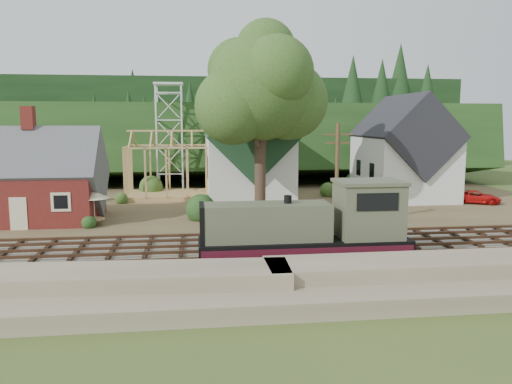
{
  "coord_description": "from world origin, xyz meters",
  "views": [
    {
      "loc": [
        -3.29,
        -29.87,
        8.08
      ],
      "look_at": [
        1.17,
        6.0,
        3.0
      ],
      "focal_mm": 35.0,
      "sensor_mm": 36.0,
      "label": 1
    }
  ],
  "objects": [
    {
      "name": "car_blue",
      "position": [
        -12.6,
        12.98,
        0.93
      ],
      "size": [
        2.09,
        3.88,
        1.25
      ],
      "primitive_type": "imported",
      "rotation": [
        0.0,
        0.0,
        0.17
      ],
      "color": "#5893BC",
      "rests_on": "village_flat"
    },
    {
      "name": "timber_frame",
      "position": [
        -6.0,
        22.0,
        3.27
      ],
      "size": [
        8.2,
        6.2,
        6.99
      ],
      "color": "tan",
      "rests_on": "village_flat"
    },
    {
      "name": "locomotive",
      "position": [
        3.25,
        -3.0,
        2.08
      ],
      "size": [
        11.65,
        2.91,
        4.67
      ],
      "color": "black",
      "rests_on": "railroad_bed"
    },
    {
      "name": "village_flat",
      "position": [
        0.0,
        18.0,
        0.15
      ],
      "size": [
        64.0,
        26.0,
        0.3
      ],
      "primitive_type": "cube",
      "color": "brown",
      "rests_on": "ground"
    },
    {
      "name": "depot",
      "position": [
        -16.0,
        11.0,
        3.21
      ],
      "size": [
        10.8,
        7.41,
        9.0
      ],
      "color": "#5C1518",
      "rests_on": "village_flat"
    },
    {
      "name": "embankment",
      "position": [
        0.0,
        -8.5,
        0.0
      ],
      "size": [
        64.0,
        5.0,
        1.6
      ],
      "primitive_type": "cube",
      "color": "#7F7259",
      "rests_on": "ground"
    },
    {
      "name": "church",
      "position": [
        2.0,
        19.68,
        5.18
      ],
      "size": [
        8.4,
        15.17,
        13.0
      ],
      "color": "silver",
      "rests_on": "village_flat"
    },
    {
      "name": "car_red",
      "position": [
        23.7,
        14.66,
        0.91
      ],
      "size": [
        4.85,
        3.73,
        1.22
      ],
      "primitive_type": "imported",
      "rotation": [
        0.0,
        0.0,
        1.13
      ],
      "color": "red",
      "rests_on": "village_flat"
    },
    {
      "name": "big_tree",
      "position": [
        2.17,
        10.08,
        10.22
      ],
      "size": [
        10.9,
        8.4,
        14.7
      ],
      "color": "#38281E",
      "rests_on": "village_flat"
    },
    {
      "name": "lattice_tower",
      "position": [
        -6.0,
        28.0,
        10.03
      ],
      "size": [
        3.2,
        3.2,
        12.12
      ],
      "color": "silver",
      "rests_on": "village_flat"
    },
    {
      "name": "patio_set",
      "position": [
        -10.89,
        8.63,
        2.51
      ],
      "size": [
        2.33,
        2.33,
        2.59
      ],
      "color": "silver",
      "rests_on": "village_flat"
    },
    {
      "name": "hillside",
      "position": [
        0.0,
        42.0,
        0.0
      ],
      "size": [
        70.0,
        28.96,
        12.74
      ],
      "primitive_type": "cube",
      "rotation": [
        -0.17,
        0.0,
        0.0
      ],
      "color": "#1E3F19",
      "rests_on": "ground"
    },
    {
      "name": "telegraph_pole_near",
      "position": [
        7.0,
        5.2,
        4.25
      ],
      "size": [
        2.2,
        0.28,
        8.0
      ],
      "color": "#4C331E",
      "rests_on": "ground"
    },
    {
      "name": "ridge",
      "position": [
        0.0,
        58.0,
        0.0
      ],
      "size": [
        80.0,
        20.0,
        12.0
      ],
      "primitive_type": "cube",
      "color": "black",
      "rests_on": "ground"
    },
    {
      "name": "ground",
      "position": [
        0.0,
        0.0,
        0.0
      ],
      "size": [
        140.0,
        140.0,
        0.0
      ],
      "primitive_type": "plane",
      "color": "#384C1E",
      "rests_on": "ground"
    },
    {
      "name": "railroad_bed",
      "position": [
        0.0,
        0.0,
        0.08
      ],
      "size": [
        64.0,
        11.0,
        0.16
      ],
      "primitive_type": "cube",
      "color": "#726B5B",
      "rests_on": "ground"
    },
    {
      "name": "farmhouse",
      "position": [
        18.0,
        19.0,
        4.87
      ],
      "size": [
        8.4,
        10.8,
        10.6
      ],
      "color": "silver",
      "rests_on": "village_flat"
    }
  ]
}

